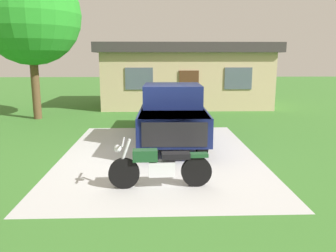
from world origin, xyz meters
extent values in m
plane|color=#3B742C|center=(0.00, 0.00, 0.00)|extent=(80.00, 80.00, 0.00)
cube|color=#BABABA|center=(0.00, 0.00, 0.00)|extent=(5.47, 7.65, 0.01)
cylinder|color=black|center=(-0.78, -2.46, 0.33)|extent=(0.66, 0.15, 0.66)
cylinder|color=black|center=(0.77, -2.39, 0.33)|extent=(0.66, 0.15, 0.66)
cube|color=silver|center=(0.02, -2.43, 0.42)|extent=(0.57, 0.28, 0.32)
cube|color=#194723|center=(-0.33, -2.44, 0.72)|extent=(0.53, 0.28, 0.24)
cube|color=black|center=(0.32, -2.41, 0.70)|extent=(0.61, 0.31, 0.12)
cube|color=#194723|center=(0.77, -2.39, 0.70)|extent=(0.49, 0.22, 0.08)
cylinder|color=silver|center=(-0.78, -2.46, 0.70)|extent=(0.33, 0.07, 0.77)
cylinder|color=silver|center=(-0.78, -2.46, 1.02)|extent=(0.07, 0.70, 0.04)
sphere|color=silver|center=(-0.90, -2.47, 0.88)|extent=(0.16, 0.16, 0.16)
cylinder|color=black|center=(1.22, 0.12, 0.42)|extent=(0.32, 0.85, 0.84)
cylinder|color=black|center=(-0.42, 0.16, 0.42)|extent=(0.32, 0.85, 0.84)
cylinder|color=black|center=(1.30, 3.62, 0.42)|extent=(0.32, 0.85, 0.84)
cylinder|color=black|center=(-0.34, 3.66, 0.42)|extent=(0.32, 0.85, 0.84)
cube|color=#141E51|center=(0.44, 1.94, 0.80)|extent=(2.13, 5.64, 0.80)
cube|color=#141E51|center=(0.40, 0.09, 1.10)|extent=(1.94, 1.94, 0.20)
cube|color=#141E51|center=(0.44, 1.54, 1.55)|extent=(1.84, 1.94, 0.70)
cube|color=#3F4C56|center=(0.42, 0.74, 1.45)|extent=(1.70, 0.20, 0.60)
cube|color=black|center=(0.48, 3.49, 1.05)|extent=(1.95, 2.44, 0.50)
cube|color=black|center=(0.38, -0.84, 0.80)|extent=(1.70, 0.14, 0.64)
cylinder|color=brown|center=(-5.50, 6.11, 1.52)|extent=(0.36, 0.36, 3.05)
sphere|color=green|center=(-5.50, 6.11, 4.56)|extent=(4.34, 4.34, 4.34)
cube|color=tan|center=(1.58, 10.41, 1.50)|extent=(9.00, 5.00, 3.00)
cube|color=#383333|center=(1.58, 10.41, 3.25)|extent=(9.60, 5.60, 0.50)
cube|color=#4C2D19|center=(1.58, 7.88, 1.05)|extent=(1.00, 0.08, 2.10)
cube|color=#4C5966|center=(-0.94, 7.88, 1.70)|extent=(1.40, 0.06, 1.10)
cube|color=#4C5966|center=(4.10, 7.88, 1.70)|extent=(1.40, 0.06, 1.10)
camera|label=1|loc=(-0.08, -9.31, 2.74)|focal=36.14mm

